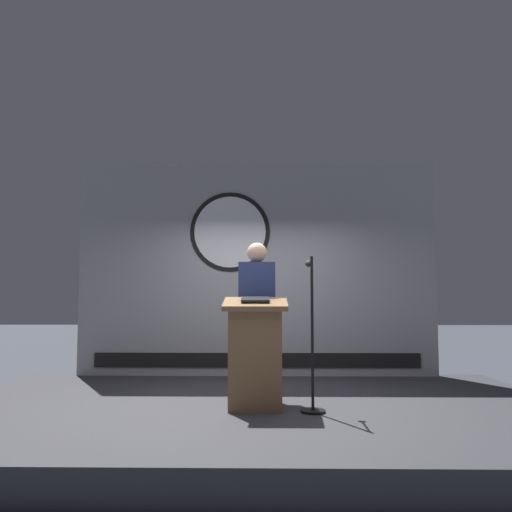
# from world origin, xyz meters

# --- Properties ---
(ground_plane) EXTENTS (40.00, 40.00, 0.00)m
(ground_plane) POSITION_xyz_m (0.00, 0.00, 0.00)
(ground_plane) COLOR #383D47
(stage_platform) EXTENTS (6.40, 4.00, 0.30)m
(stage_platform) POSITION_xyz_m (0.00, 0.00, 0.15)
(stage_platform) COLOR #333338
(stage_platform) RESTS_ON ground
(banner_display) EXTENTS (5.06, 0.12, 2.99)m
(banner_display) POSITION_xyz_m (-0.01, 1.85, 1.80)
(banner_display) COLOR #9E9EA3
(banner_display) RESTS_ON stage_platform
(podium) EXTENTS (0.64, 0.50, 1.11)m
(podium) POSITION_xyz_m (0.02, -0.26, 0.84)
(podium) COLOR olive
(podium) RESTS_ON stage_platform
(speaker_person) EXTENTS (0.40, 0.26, 1.70)m
(speaker_person) POSITION_xyz_m (0.03, 0.22, 1.17)
(speaker_person) COLOR black
(speaker_person) RESTS_ON stage_platform
(microphone_stand) EXTENTS (0.24, 0.51, 1.50)m
(microphone_stand) POSITION_xyz_m (0.57, -0.36, 0.83)
(microphone_stand) COLOR black
(microphone_stand) RESTS_ON stage_platform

